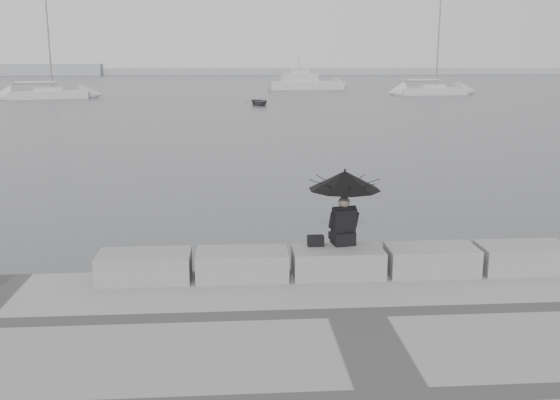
{
  "coord_description": "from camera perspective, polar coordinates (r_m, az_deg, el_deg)",
  "views": [
    {
      "loc": [
        -1.79,
        -10.92,
        4.3
      ],
      "look_at": [
        -0.78,
        3.0,
        1.11
      ],
      "focal_mm": 40.0,
      "sensor_mm": 36.0,
      "label": 1
    }
  ],
  "objects": [
    {
      "name": "stone_block_far_right",
      "position": [
        12.21,
        21.3,
        -4.95
      ],
      "size": [
        1.6,
        0.8,
        0.5
      ],
      "primitive_type": "cube",
      "color": "gray",
      "rests_on": "promenade"
    },
    {
      "name": "sailboat_right",
      "position": [
        77.27,
        13.71,
        9.72
      ],
      "size": [
        8.31,
        3.41,
        12.9
      ],
      "rotation": [
        0.0,
        0.0,
        0.13
      ],
      "color": "silver",
      "rests_on": "ground"
    },
    {
      "name": "motor_cruiser",
      "position": [
        87.56,
        2.4,
        10.64
      ],
      "size": [
        10.48,
        3.99,
        4.5
      ],
      "rotation": [
        0.0,
        0.0,
        0.12
      ],
      "color": "silver",
      "rests_on": "ground"
    },
    {
      "name": "stone_block_far_left",
      "position": [
        11.17,
        -12.28,
        -5.98
      ],
      "size": [
        1.6,
        0.8,
        0.5
      ],
      "primitive_type": "cube",
      "color": "gray",
      "rests_on": "promenade"
    },
    {
      "name": "ground",
      "position": [
        11.87,
        4.87,
        -8.43
      ],
      "size": [
        360.0,
        360.0,
        0.0
      ],
      "primitive_type": "plane",
      "color": "#434548",
      "rests_on": "ground"
    },
    {
      "name": "dinghy",
      "position": [
        58.9,
        -1.93,
        8.96
      ],
      "size": [
        3.55,
        1.86,
        0.57
      ],
      "primitive_type": "imported",
      "rotation": [
        0.0,
        0.0,
        0.13
      ],
      "color": "slate",
      "rests_on": "ground"
    },
    {
      "name": "distant_landmass",
      "position": [
        165.58,
        -6.46,
        11.62
      ],
      "size": [
        180.0,
        8.0,
        2.8
      ],
      "color": "#9C9EA1",
      "rests_on": "ground"
    },
    {
      "name": "stone_block_left",
      "position": [
        11.05,
        -3.48,
        -5.9
      ],
      "size": [
        1.6,
        0.8,
        0.5
      ],
      "primitive_type": "cube",
      "color": "gray",
      "rests_on": "promenade"
    },
    {
      "name": "bag",
      "position": [
        11.24,
        3.27,
        -3.74
      ],
      "size": [
        0.29,
        0.17,
        0.19
      ],
      "primitive_type": "cube",
      "color": "black",
      "rests_on": "stone_block_centre"
    },
    {
      "name": "sailboat_left",
      "position": [
        72.23,
        -20.44,
        9.08
      ],
      "size": [
        8.38,
        4.83,
        12.9
      ],
      "rotation": [
        0.0,
        0.0,
        0.32
      ],
      "color": "silver",
      "rests_on": "ground"
    },
    {
      "name": "stone_block_right",
      "position": [
        11.59,
        13.65,
        -5.36
      ],
      "size": [
        1.6,
        0.8,
        0.5
      ],
      "primitive_type": "cube",
      "color": "gray",
      "rests_on": "promenade"
    },
    {
      "name": "seated_person",
      "position": [
        11.14,
        5.93,
        1.05
      ],
      "size": [
        1.3,
        1.3,
        1.39
      ],
      "rotation": [
        0.0,
        0.0,
        0.21
      ],
      "color": "black",
      "rests_on": "stone_block_centre"
    },
    {
      "name": "stone_block_centre",
      "position": [
        11.2,
        5.3,
        -5.68
      ],
      "size": [
        1.6,
        0.8,
        0.5
      ],
      "primitive_type": "cube",
      "color": "gray",
      "rests_on": "promenade"
    }
  ]
}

